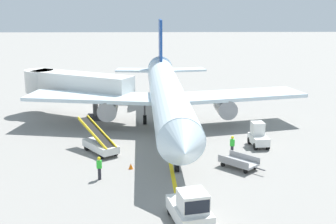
% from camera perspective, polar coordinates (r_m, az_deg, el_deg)
% --- Properties ---
extents(ground_plane, '(300.00, 300.00, 0.00)m').
position_cam_1_polar(ground_plane, '(32.51, 1.01, -8.75)').
color(ground_plane, gray).
extents(taxi_line_yellow, '(3.61, 79.94, 0.01)m').
position_cam_1_polar(taxi_line_yellow, '(37.15, 0.18, -5.77)').
color(taxi_line_yellow, yellow).
rests_on(taxi_line_yellow, ground).
extents(airliner, '(28.59, 35.30, 10.10)m').
position_cam_1_polar(airliner, '(44.90, -0.13, 2.23)').
color(airliner, silver).
rests_on(airliner, ground).
extents(jet_bridge, '(12.58, 8.15, 4.85)m').
position_cam_1_polar(jet_bridge, '(50.55, -12.10, 3.39)').
color(jet_bridge, silver).
rests_on(jet_bridge, ground).
extents(pushback_tug, '(2.67, 3.94, 2.20)m').
position_cam_1_polar(pushback_tug, '(26.42, 2.83, -11.99)').
color(pushback_tug, silver).
rests_on(pushback_tug, ground).
extents(baggage_tug_near_wing, '(1.56, 2.52, 2.10)m').
position_cam_1_polar(baggage_tug_near_wing, '(40.58, 11.24, -2.96)').
color(baggage_tug_near_wing, silver).
rests_on(baggage_tug_near_wing, ground).
extents(belt_loader_forward_hold, '(3.92, 4.80, 2.59)m').
position_cam_1_polar(belt_loader_forward_hold, '(38.62, -8.54, -3.94)').
color(belt_loader_forward_hold, silver).
rests_on(belt_loader_forward_hold, ground).
extents(baggage_cart_loaded, '(3.22, 3.23, 0.94)m').
position_cam_1_polar(baggage_cart_loaded, '(35.29, 8.86, -6.23)').
color(baggage_cart_loaded, '#A5A5A8').
rests_on(baggage_cart_loaded, ground).
extents(ground_crew_marshaller, '(0.36, 0.24, 1.70)m').
position_cam_1_polar(ground_crew_marshaller, '(32.98, -8.60, -6.87)').
color(ground_crew_marshaller, '#26262D').
rests_on(ground_crew_marshaller, ground).
extents(ground_crew_wing_walker, '(0.36, 0.24, 1.70)m').
position_cam_1_polar(ground_crew_wing_walker, '(37.74, 8.04, -4.14)').
color(ground_crew_wing_walker, '#26262D').
rests_on(ground_crew_wing_walker, ground).
extents(safety_cone_nose_left, '(0.36, 0.36, 0.44)m').
position_cam_1_polar(safety_cone_nose_left, '(50.17, 0.70, -0.27)').
color(safety_cone_nose_left, orange).
rests_on(safety_cone_nose_left, ground).
extents(safety_cone_nose_right, '(0.36, 0.36, 0.44)m').
position_cam_1_polar(safety_cone_nose_right, '(34.90, -4.68, -6.77)').
color(safety_cone_nose_right, orange).
rests_on(safety_cone_nose_right, ground).
extents(safety_cone_wingtip_left, '(0.36, 0.36, 0.44)m').
position_cam_1_polar(safety_cone_wingtip_left, '(40.87, 2.26, -3.61)').
color(safety_cone_wingtip_left, orange).
rests_on(safety_cone_wingtip_left, ground).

